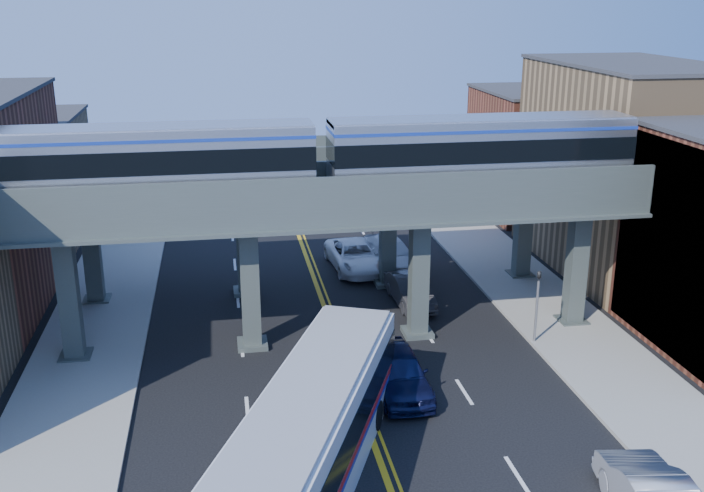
{
  "coord_description": "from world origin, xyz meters",
  "views": [
    {
      "loc": [
        -5.05,
        -26.07,
        15.81
      ],
      "look_at": [
        0.6,
        7.01,
        5.04
      ],
      "focal_mm": 40.0,
      "sensor_mm": 36.0,
      "label": 1
    }
  ],
  "objects": [
    {
      "name": "elevated_viaduct_near",
      "position": [
        0.0,
        8.0,
        6.47
      ],
      "size": [
        52.0,
        3.6,
        7.4
      ],
      "color": "#404A47",
      "rests_on": "ground"
    },
    {
      "name": "building_west_c",
      "position": [
        -18.5,
        29.0,
        4.0
      ],
      "size": [
        8.0,
        10.0,
        8.0
      ],
      "primitive_type": "cube",
      "color": "#8F6F4A",
      "rests_on": "ground"
    },
    {
      "name": "transit_bus",
      "position": [
        -2.49,
        -3.23,
        1.83
      ],
      "size": [
        8.18,
        13.88,
        3.55
      ],
      "rotation": [
        0.0,
        0.0,
        1.17
      ],
      "color": "silver",
      "rests_on": "ground"
    },
    {
      "name": "ground",
      "position": [
        0.0,
        0.0,
        0.0
      ],
      "size": [
        120.0,
        120.0,
        0.0
      ],
      "primitive_type": "plane",
      "color": "black",
      "rests_on": "ground"
    },
    {
      "name": "car_lane_d",
      "position": [
        4.8,
        17.84,
        0.87
      ],
      "size": [
        3.05,
        6.21,
        1.74
      ],
      "primitive_type": "imported",
      "rotation": [
        0.0,
        0.0,
        0.11
      ],
      "color": "silver",
      "rests_on": "ground"
    },
    {
      "name": "transit_train",
      "position": [
        -7.96,
        8.0,
        9.11
      ],
      "size": [
        43.31,
        2.71,
        3.15
      ],
      "color": "black",
      "rests_on": "elevated_viaduct_near"
    },
    {
      "name": "car_lane_a",
      "position": [
        1.8,
        2.55,
        0.91
      ],
      "size": [
        2.19,
        5.38,
        1.83
      ],
      "primitive_type": "imported",
      "rotation": [
        0.0,
        0.0,
        0.0
      ],
      "color": "#0F1337",
      "rests_on": "ground"
    },
    {
      "name": "sidewalk_west",
      "position": [
        -11.5,
        10.0,
        0.08
      ],
      "size": [
        5.0,
        70.0,
        0.16
      ],
      "primitive_type": "cube",
      "color": "gray",
      "rests_on": "ground"
    },
    {
      "name": "stop_sign",
      "position": [
        0.3,
        3.0,
        1.76
      ],
      "size": [
        0.76,
        0.09,
        2.63
      ],
      "color": "slate",
      "rests_on": "ground"
    },
    {
      "name": "traffic_signal",
      "position": [
        9.2,
        6.0,
        2.3
      ],
      "size": [
        0.15,
        0.18,
        4.1
      ],
      "color": "slate",
      "rests_on": "ground"
    },
    {
      "name": "sidewalk_east",
      "position": [
        11.5,
        10.0,
        0.08
      ],
      "size": [
        5.0,
        70.0,
        0.16
      ],
      "primitive_type": "cube",
      "color": "gray",
      "rests_on": "ground"
    },
    {
      "name": "building_east_b",
      "position": [
        18.5,
        16.0,
        6.0
      ],
      "size": [
        8.0,
        14.0,
        12.0
      ],
      "primitive_type": "cube",
      "color": "#8F6F4A",
      "rests_on": "ground"
    },
    {
      "name": "car_lane_c",
      "position": [
        2.63,
        18.0,
        0.82
      ],
      "size": [
        3.16,
        6.08,
        1.64
      ],
      "primitive_type": "imported",
      "rotation": [
        0.0,
        0.0,
        0.08
      ],
      "color": "white",
      "rests_on": "ground"
    },
    {
      "name": "elevated_viaduct_far",
      "position": [
        0.0,
        15.0,
        6.47
      ],
      "size": [
        52.0,
        3.6,
        7.4
      ],
      "color": "#404A47",
      "rests_on": "ground"
    },
    {
      "name": "mural_panel",
      "position": [
        14.55,
        4.0,
        4.75
      ],
      "size": [
        0.1,
        9.5,
        9.5
      ],
      "primitive_type": "cube",
      "color": "teal",
      "rests_on": "ground"
    },
    {
      "name": "building_east_c",
      "position": [
        18.5,
        29.0,
        4.5
      ],
      "size": [
        8.0,
        10.0,
        9.0
      ],
      "primitive_type": "cube",
      "color": "brown",
      "rests_on": "ground"
    },
    {
      "name": "car_lane_b",
      "position": [
        4.57,
        11.91,
        0.78
      ],
      "size": [
        1.9,
        4.82,
        1.56
      ],
      "primitive_type": "imported",
      "rotation": [
        0.0,
        0.0,
        0.05
      ],
      "color": "#333336",
      "rests_on": "ground"
    }
  ]
}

